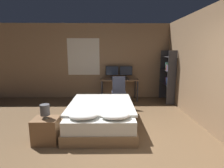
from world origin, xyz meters
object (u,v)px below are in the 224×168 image
object	(u,v)px
monitor_left	(112,71)
keyboard	(120,80)
bed	(101,115)
bookshelf	(168,74)
computer_mouse	(128,79)
nightstand	(46,130)
office_chair	(119,94)
desk	(119,82)
bedside_lamp	(45,110)
monitor_right	(126,71)

from	to	relation	value
monitor_left	keyboard	size ratio (longest dim) A/B	1.13
bed	bookshelf	world-z (taller)	bookshelf
keyboard	computer_mouse	world-z (taller)	computer_mouse
computer_mouse	bookshelf	size ratio (longest dim) A/B	0.04
nightstand	computer_mouse	world-z (taller)	computer_mouse
monitor_left	office_chair	world-z (taller)	monitor_left
office_chair	bookshelf	world-z (taller)	bookshelf
keyboard	desk	bearing A→B (deg)	90.00
monitor_left	computer_mouse	xyz separation A→B (m)	(0.55, -0.42, -0.23)
bed	computer_mouse	bearing A→B (deg)	67.53
bedside_lamp	keyboard	bearing A→B (deg)	60.64
nightstand	monitor_right	distance (m)	3.75
nightstand	monitor_right	size ratio (longest dim) A/B	1.05
nightstand	keyboard	size ratio (longest dim) A/B	1.18
monitor_right	computer_mouse	bearing A→B (deg)	-84.49
bed	bookshelf	distance (m)	3.03
computer_mouse	monitor_right	bearing A→B (deg)	95.51
computer_mouse	desk	bearing A→B (deg)	144.57
bed	monitor_left	bearing A→B (deg)	83.23
bed	desk	xyz separation A→B (m)	(0.55, 2.24, 0.39)
nightstand	computer_mouse	xyz separation A→B (m)	(1.85, 2.77, 0.54)
desk	bookshelf	world-z (taller)	bookshelf
nightstand	bed	bearing A→B (deg)	35.95
monitor_right	office_chair	size ratio (longest dim) A/B	0.48
bed	monitor_left	size ratio (longest dim) A/B	4.33
bed	bedside_lamp	world-z (taller)	bedside_lamp
bedside_lamp	monitor_left	size ratio (longest dim) A/B	0.59
monitor_left	bed	bearing A→B (deg)	-96.77
computer_mouse	nightstand	bearing A→B (deg)	-123.79
office_chair	nightstand	bearing A→B (deg)	-123.45
bed	nightstand	distance (m)	1.25
bed	keyboard	size ratio (longest dim) A/B	4.88
bookshelf	computer_mouse	bearing A→B (deg)	177.50
desk	keyboard	size ratio (longest dim) A/B	3.23
bedside_lamp	computer_mouse	bearing A→B (deg)	56.21
nightstand	computer_mouse	bearing A→B (deg)	56.21
nightstand	keyboard	bearing A→B (deg)	60.64
bedside_lamp	keyboard	distance (m)	3.18
nightstand	desk	xyz separation A→B (m)	(1.56, 2.98, 0.42)
monitor_left	bookshelf	xyz separation A→B (m)	(1.90, -0.48, -0.04)
bedside_lamp	office_chair	bearing A→B (deg)	56.55
bed	computer_mouse	xyz separation A→B (m)	(0.84, 2.03, 0.51)
bedside_lamp	bookshelf	size ratio (longest dim) A/B	0.15
bedside_lamp	office_chair	size ratio (longest dim) A/B	0.28
monitor_left	nightstand	bearing A→B (deg)	-112.20
desk	computer_mouse	size ratio (longest dim) A/B	18.93
bedside_lamp	computer_mouse	world-z (taller)	computer_mouse
computer_mouse	bookshelf	xyz separation A→B (m)	(1.35, -0.06, 0.20)
keyboard	bookshelf	distance (m)	1.66
nightstand	monitor_left	world-z (taller)	monitor_left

